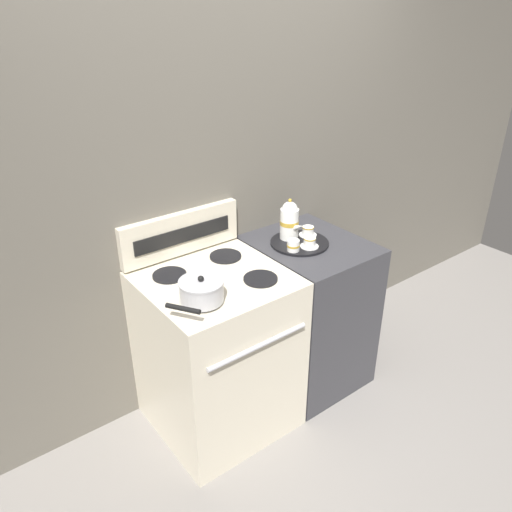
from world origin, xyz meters
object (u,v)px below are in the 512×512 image
object	(u,v)px
saucepan	(201,291)
teacup_right	(310,242)
teapot	(290,220)
creamer_jug	(293,245)
stove	(218,352)
serving_tray	(299,243)
teacup_left	(308,231)

from	to	relation	value
saucepan	teacup_right	bearing A→B (deg)	7.85
teapot	teacup_right	world-z (taller)	teapot
saucepan	teacup_right	xyz separation A→B (m)	(0.76, 0.10, -0.02)
saucepan	teapot	xyz separation A→B (m)	(0.74, 0.26, 0.06)
teapot	teacup_right	size ratio (longest dim) A/B	2.33
saucepan	creamer_jug	size ratio (longest dim) A/B	4.39
stove	teacup_right	distance (m)	0.77
serving_tray	teapot	world-z (taller)	teapot
teacup_left	serving_tray	bearing A→B (deg)	-160.14
saucepan	teacup_left	size ratio (longest dim) A/B	2.99
creamer_jug	teacup_left	bearing A→B (deg)	25.90
serving_tray	creamer_jug	distance (m)	0.12
teacup_right	creamer_jug	world-z (taller)	creamer_jug
stove	saucepan	world-z (taller)	saucepan
stove	teacup_right	size ratio (longest dim) A/B	9.10
creamer_jug	saucepan	bearing A→B (deg)	-169.22
teacup_left	teacup_right	size ratio (longest dim) A/B	1.00
teapot	creamer_jug	xyz separation A→B (m)	(-0.09, -0.13, -0.08)
serving_tray	saucepan	bearing A→B (deg)	-166.23
stove	teapot	bearing A→B (deg)	10.39
stove	creamer_jug	world-z (taller)	creamer_jug
stove	teapot	size ratio (longest dim) A/B	3.90
saucepan	teacup_left	world-z (taller)	saucepan
teacup_left	creamer_jug	world-z (taller)	creamer_jug
stove	teacup_left	distance (m)	0.84
stove	teapot	distance (m)	0.82
stove	teacup_left	bearing A→B (deg)	5.57
serving_tray	teapot	xyz separation A→B (m)	(-0.02, 0.07, 0.12)
teacup_right	creamer_jug	xyz separation A→B (m)	(-0.10, 0.02, 0.00)
teacup_left	creamer_jug	distance (m)	0.22
creamer_jug	stove	bearing A→B (deg)	176.70
serving_tray	creamer_jug	xyz separation A→B (m)	(-0.10, -0.06, 0.04)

